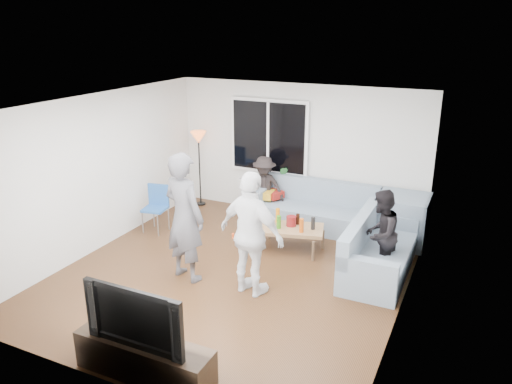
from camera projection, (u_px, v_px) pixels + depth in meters
The scene contains 32 objects.
floor at pixel (234, 274), 7.69m from camera, with size 5.00×5.50×0.04m, color #56351C.
ceiling at pixel (231, 103), 6.84m from camera, with size 5.00×5.50×0.04m, color white.
wall_back at pixel (299, 151), 9.64m from camera, with size 5.00×0.04×2.60m, color silver.
wall_front at pixel (101, 276), 4.89m from camera, with size 5.00×0.04×2.60m, color silver.
wall_left at pixel (98, 172), 8.28m from camera, with size 0.04×5.50×2.60m, color silver.
wall_right at pixel (410, 221), 6.25m from camera, with size 0.04×5.50×2.60m, color silver.
window_frame at pixel (269, 137), 9.73m from camera, with size 1.62×0.06×1.47m, color white.
window_glass at pixel (268, 137), 9.70m from camera, with size 1.50×0.02×1.35m, color black.
window_mullion at pixel (268, 137), 9.69m from camera, with size 0.05×0.03×1.35m, color white.
radiator at pixel (268, 197), 10.10m from camera, with size 1.30×0.12×0.62m, color silver.
potted_plant at pixel (283, 176), 9.78m from camera, with size 0.21×0.17×0.37m, color #2A6A2E.
vase at pixel (257, 178), 10.04m from camera, with size 0.15×0.15×0.15m, color white.
sofa_back_section at pixel (314, 206), 9.29m from camera, with size 2.30×0.85×0.85m, color gray, non-canonical shape.
sofa_right_section at pixel (381, 247), 7.58m from camera, with size 0.85×2.00×0.85m, color gray, non-canonical shape.
sofa_corner at pixel (402, 219), 8.64m from camera, with size 0.85×0.85×0.85m, color gray.
cushion_yellow at pixel (264, 194), 9.65m from camera, with size 0.38×0.32×0.14m, color gold.
cushion_red at pixel (273, 194), 9.66m from camera, with size 0.36×0.30×0.13m, color maroon.
coffee_table at pixel (290, 238), 8.43m from camera, with size 1.10×0.60×0.40m, color #AA7A52.
pitcher at pixel (291, 221), 8.41m from camera, with size 0.17×0.17×0.17m, color maroon.
side_chair at pixel (155, 209), 9.09m from camera, with size 0.40×0.40×0.86m, color #24569F, non-canonical shape.
floor_lamp at pixel (200, 169), 10.33m from camera, with size 0.32×0.32×1.56m, color orange, non-canonical shape.
player_left at pixel (184, 217), 7.25m from camera, with size 0.71×0.47×1.95m, color #444448.
player_right at pixel (252, 235), 6.85m from camera, with size 1.05×0.44×1.80m, color silver.
spectator_right at pixel (381, 234), 7.40m from camera, with size 0.66×0.52×1.37m, color black.
spectator_back at pixel (264, 188), 9.66m from camera, with size 0.80×0.46×1.25m, color black.
tv_console at pixel (144, 359), 5.38m from camera, with size 1.60×0.40×0.44m, color #2E2317.
television at pixel (141, 313), 5.20m from camera, with size 1.20×0.16×0.69m, color black.
bottle_b at pixel (279, 222), 8.30m from camera, with size 0.08×0.08×0.22m, color #348217.
bottle_a at pixel (278, 215), 8.55m from camera, with size 0.07×0.07×0.25m, color orange.
bottle_e at pixel (313, 223), 8.26m from camera, with size 0.07×0.07×0.22m, color black.
bottle_c at pixel (298, 219), 8.47m from camera, with size 0.07×0.07×0.18m, color black.
bottle_d at pixel (301, 225), 8.14m from camera, with size 0.07×0.07×0.24m, color #D95713.
Camera 1 is at (3.23, -6.07, 3.66)m, focal length 34.96 mm.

